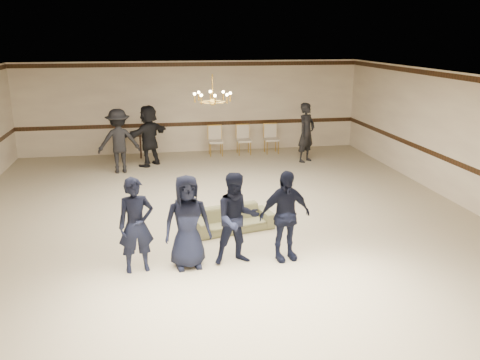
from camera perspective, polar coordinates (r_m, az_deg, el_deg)
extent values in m
cube|color=#B9B08E|center=(11.57, -2.31, -4.41)|extent=(12.00, 14.00, 0.01)
cube|color=black|center=(10.86, -2.51, 11.58)|extent=(12.00, 14.00, 0.01)
cube|color=#F0E2C3|center=(17.96, -5.51, 8.26)|extent=(12.00, 0.01, 3.20)
cube|color=#F0E2C3|center=(4.71, 9.83, -15.88)|extent=(12.00, 0.01, 3.20)
cube|color=#F0E2C3|center=(13.30, 24.21, 4.07)|extent=(0.01, 14.00, 3.20)
cube|color=#351C10|center=(18.04, -5.45, 6.37)|extent=(12.00, 0.02, 0.14)
cube|color=#351C10|center=(17.80, -5.63, 12.98)|extent=(12.00, 0.02, 0.14)
imported|color=black|center=(9.00, -11.76, -5.07)|extent=(0.69, 0.51, 1.73)
imported|color=black|center=(9.01, -6.02, -4.78)|extent=(0.89, 0.63, 1.73)
imported|color=black|center=(9.11, -0.35, -4.44)|extent=(0.90, 0.73, 1.73)
imported|color=black|center=(9.30, 5.13, -4.08)|extent=(1.07, 0.60, 1.73)
imported|color=olive|center=(10.84, -0.78, -4.45)|extent=(1.82, 1.04, 0.50)
imported|color=black|center=(15.60, -13.64, 4.33)|extent=(1.35, 0.89, 1.95)
imported|color=black|center=(16.26, -10.34, 5.00)|extent=(1.70, 1.67, 1.95)
imported|color=black|center=(16.64, 7.57, 5.38)|extent=(0.85, 0.80, 1.95)
cube|color=black|center=(17.55, -12.66, 3.78)|extent=(0.96, 0.41, 0.81)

